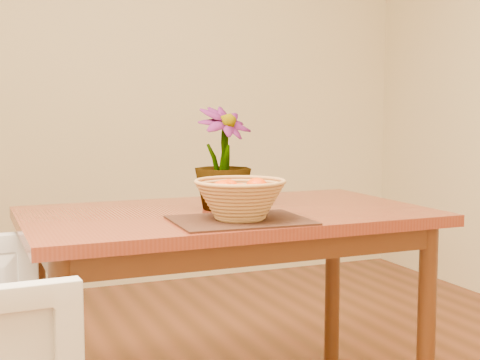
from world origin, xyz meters
name	(u,v)px	position (x,y,z in m)	size (l,w,h in m)	color
wall_back	(109,69)	(0.00, 2.25, 1.35)	(4.00, 0.02, 2.70)	beige
table	(228,235)	(0.00, 0.30, 0.66)	(1.40, 0.80, 0.75)	maroon
placemat	(240,220)	(-0.05, 0.07, 0.75)	(0.42, 0.32, 0.01)	#331B12
wicker_basket	(240,201)	(-0.05, 0.07, 0.82)	(0.29, 0.29, 0.12)	tan
orange_pile	(240,192)	(-0.05, 0.07, 0.84)	(0.21, 0.20, 0.08)	#FF4104
potted_plant	(223,158)	(0.00, 0.34, 0.93)	(0.20, 0.20, 0.36)	#1C4714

